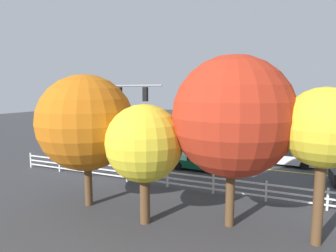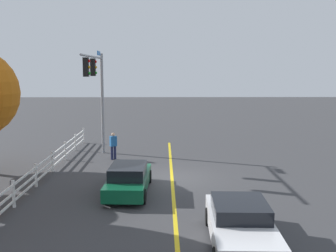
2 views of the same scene
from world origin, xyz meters
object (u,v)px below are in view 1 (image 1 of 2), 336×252
at_px(tree_1, 144,144).
at_px(tree_2, 86,123).
at_px(car_1, 202,161).
at_px(tree_0, 324,129).
at_px(car_2, 282,156).
at_px(pedestrian, 114,154).
at_px(tree_3, 232,117).

bearing_deg(tree_1, tree_2, -9.82).
relative_size(car_1, tree_0, 0.77).
height_order(tree_0, tree_1, tree_0).
distance_m(car_1, car_2, 6.83).
height_order(pedestrian, tree_1, tree_1).
bearing_deg(tree_0, car_2, -83.51).
xyz_separation_m(tree_1, tree_3, (-3.57, -1.22, 1.21)).
bearing_deg(car_2, pedestrian, -153.37).
distance_m(car_2, pedestrian, 13.54).
xyz_separation_m(car_2, tree_3, (1.99, 12.04, 4.17)).
xyz_separation_m(car_1, tree_2, (3.70, 8.57, 3.67)).
relative_size(car_1, tree_2, 0.70).
relative_size(tree_0, tree_3, 0.82).
bearing_deg(car_2, tree_0, -81.32).
bearing_deg(tree_1, tree_0, -171.72).
relative_size(tree_0, tree_2, 0.90).
height_order(pedestrian, tree_0, tree_0).
distance_m(car_1, tree_3, 9.67).
distance_m(pedestrian, tree_2, 8.42).
bearing_deg(tree_2, car_1, -113.33).
xyz_separation_m(tree_0, tree_2, (10.58, 0.38, -0.20)).
xyz_separation_m(car_1, tree_3, (-3.50, 7.98, 4.19)).
bearing_deg(pedestrian, tree_2, 84.95).
relative_size(car_1, tree_3, 0.63).
xyz_separation_m(pedestrian, tree_0, (-13.72, 6.65, 3.60)).
bearing_deg(tree_3, pedestrian, -31.92).
relative_size(car_2, tree_1, 0.90).
bearing_deg(tree_0, tree_1, 8.28).
bearing_deg(car_2, tree_3, -97.20).
bearing_deg(car_2, car_1, -141.31).
bearing_deg(tree_2, car_2, -126.02).
distance_m(car_1, tree_1, 9.67).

